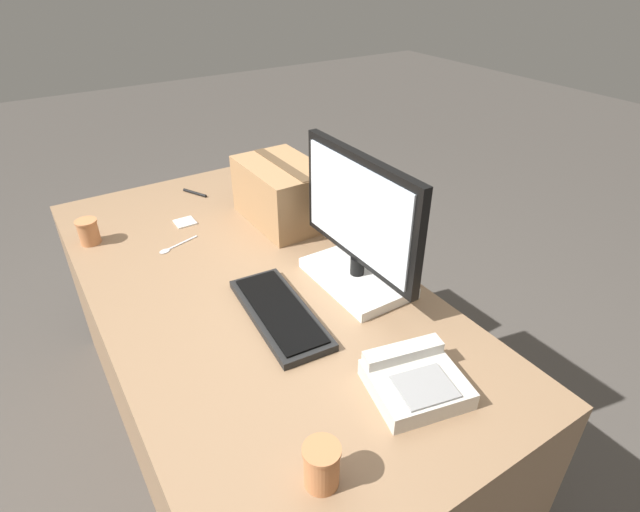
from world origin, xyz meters
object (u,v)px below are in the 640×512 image
at_px(keyboard, 280,313).
at_px(pen_marker, 195,193).
at_px(paper_cup_right, 322,465).
at_px(spoon, 172,248).
at_px(sticky_note_pad, 185,222).
at_px(paper_cup_left, 88,232).
at_px(desk_phone, 415,380).
at_px(monitor, 358,232).
at_px(cardboard_box, 283,192).

relative_size(keyboard, pen_marker, 3.57).
height_order(paper_cup_right, pen_marker, paper_cup_right).
bearing_deg(spoon, pen_marker, -137.84).
height_order(keyboard, sticky_note_pad, keyboard).
xyz_separation_m(paper_cup_left, pen_marker, (-0.19, 0.46, -0.04)).
bearing_deg(sticky_note_pad, spoon, -33.31).
relative_size(paper_cup_left, paper_cup_right, 0.88).
bearing_deg(paper_cup_right, desk_phone, 105.20).
height_order(keyboard, spoon, keyboard).
bearing_deg(spoon, desk_phone, 89.03).
bearing_deg(paper_cup_left, desk_phone, 23.94).
bearing_deg(paper_cup_right, spoon, 177.69).
relative_size(monitor, desk_phone, 2.06).
height_order(cardboard_box, pen_marker, cardboard_box).
xyz_separation_m(monitor, pen_marker, (-0.89, -0.20, -0.17)).
bearing_deg(cardboard_box, paper_cup_right, -25.25).
bearing_deg(paper_cup_left, sticky_note_pad, 83.80).
bearing_deg(paper_cup_left, cardboard_box, 72.58).
relative_size(monitor, cardboard_box, 1.38).
distance_m(desk_phone, pen_marker, 1.33).
height_order(desk_phone, spoon, desk_phone).
relative_size(desk_phone, paper_cup_right, 2.47).
bearing_deg(sticky_note_pad, cardboard_box, 62.65).
xyz_separation_m(spoon, cardboard_box, (0.02, 0.44, 0.11)).
relative_size(keyboard, paper_cup_right, 4.12).
relative_size(paper_cup_right, cardboard_box, 0.27).
xyz_separation_m(spoon, pen_marker, (-0.38, 0.23, 0.00)).
distance_m(desk_phone, paper_cup_left, 1.25).
xyz_separation_m(monitor, cardboard_box, (-0.49, 0.01, -0.07)).
xyz_separation_m(paper_cup_left, spoon, (0.19, 0.23, -0.04)).
height_order(keyboard, pen_marker, keyboard).
distance_m(paper_cup_left, cardboard_box, 0.70).
height_order(monitor, paper_cup_left, monitor).
relative_size(pen_marker, sticky_note_pad, 1.61).
relative_size(spoon, cardboard_box, 0.41).
distance_m(monitor, pen_marker, 0.93).
bearing_deg(cardboard_box, spoon, -92.39).
height_order(paper_cup_right, cardboard_box, cardboard_box).
relative_size(keyboard, cardboard_box, 1.12).
bearing_deg(paper_cup_left, paper_cup_right, 8.76).
bearing_deg(cardboard_box, desk_phone, -9.89).
xyz_separation_m(desk_phone, pen_marker, (-1.33, -0.05, -0.02)).
height_order(paper_cup_left, spoon, paper_cup_left).
xyz_separation_m(paper_cup_right, pen_marker, (-1.41, 0.27, -0.05)).
xyz_separation_m(cardboard_box, pen_marker, (-0.40, -0.21, -0.11)).
bearing_deg(desk_phone, spoon, -150.90).
height_order(paper_cup_right, sticky_note_pad, paper_cup_right).
xyz_separation_m(monitor, spoon, (-0.51, -0.42, -0.18)).
bearing_deg(desk_phone, cardboard_box, -176.98).
distance_m(paper_cup_left, spoon, 0.30).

